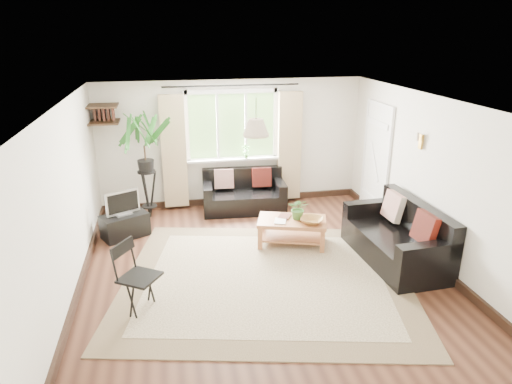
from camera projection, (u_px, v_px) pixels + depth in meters
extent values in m
plane|color=#331A11|center=(261.00, 270.00, 6.56)|extent=(5.50, 5.50, 0.00)
plane|color=white|center=(262.00, 102.00, 5.75)|extent=(5.50, 5.50, 0.00)
cube|color=silver|center=(232.00, 144.00, 8.69)|extent=(5.00, 0.02, 2.40)
cube|color=silver|center=(334.00, 306.00, 3.62)|extent=(5.00, 0.02, 2.40)
cube|color=silver|center=(66.00, 205.00, 5.69)|extent=(0.02, 5.50, 2.40)
cube|color=silver|center=(430.00, 180.00, 6.61)|extent=(0.02, 5.50, 2.40)
cube|color=beige|center=(266.00, 279.00, 6.31)|extent=(4.53, 4.11, 0.02)
cube|color=silver|center=(376.00, 162.00, 8.24)|extent=(0.06, 0.96, 2.06)
imported|color=#396829|center=(299.00, 209.00, 7.16)|extent=(0.40, 0.38, 0.34)
imported|color=olive|center=(312.00, 220.00, 7.04)|extent=(0.48, 0.48, 0.08)
imported|color=white|center=(275.00, 221.00, 7.11)|extent=(0.25, 0.29, 0.02)
imported|color=#582D23|center=(279.00, 215.00, 7.31)|extent=(0.27, 0.29, 0.02)
cube|color=black|center=(125.00, 225.00, 7.55)|extent=(0.84, 0.70, 0.39)
imported|color=#2D6023|center=(246.00, 151.00, 8.67)|extent=(0.14, 0.10, 0.27)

